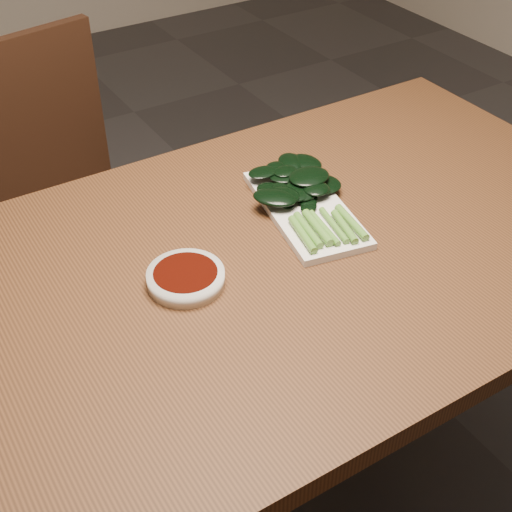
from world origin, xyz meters
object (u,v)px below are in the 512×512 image
Objects in this scene: table at (271,285)px; serving_plate at (306,209)px; sauce_bowl at (186,278)px; chair_far at (65,205)px; gai_lan at (298,189)px.

table is 0.16m from serving_plate.
table is 0.18m from sauce_bowl.
chair_far reaches higher than sauce_bowl.
chair_far is 7.09× the size of sauce_bowl.
table is at bearing -139.48° from gai_lan.
chair_far is 2.82× the size of serving_plate.
serving_plate is at bearing 13.02° from sauce_bowl.
chair_far is at bearing 114.41° from gai_lan.
chair_far reaches higher than table.
gai_lan reaches higher than sauce_bowl.
table is 0.19m from gai_lan.
chair_far is at bearing 101.87° from table.
serving_plate is (0.28, 0.06, -0.01)m from sauce_bowl.
serving_plate is 1.03× the size of gai_lan.
chair_far reaches higher than gai_lan.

